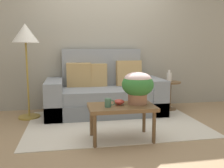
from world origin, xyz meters
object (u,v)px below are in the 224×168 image
at_px(coffee_table, 122,110).
at_px(table_vase, 169,77).
at_px(floor_lamp, 26,40).
at_px(potted_plant, 138,85).
at_px(snack_bowl, 119,102).
at_px(couch, 104,94).
at_px(coffee_mug, 108,103).
at_px(side_table, 170,90).

bearing_deg(coffee_table, table_vase, 47.65).
relative_size(coffee_table, floor_lamp, 0.54).
height_order(potted_plant, table_vase, potted_plant).
bearing_deg(snack_bowl, potted_plant, 4.94).
height_order(couch, floor_lamp, floor_lamp).
bearing_deg(coffee_mug, floor_lamp, 130.81).
xyz_separation_m(couch, coffee_mug, (-0.16, -1.38, 0.16)).
distance_m(side_table, table_vase, 0.25).
distance_m(potted_plant, table_vase, 1.57).
distance_m(snack_bowl, table_vase, 1.75).
xyz_separation_m(coffee_table, snack_bowl, (-0.02, 0.04, 0.09)).
bearing_deg(floor_lamp, coffee_mug, -49.19).
distance_m(couch, side_table, 1.22).
height_order(side_table, snack_bowl, side_table).
bearing_deg(coffee_table, coffee_mug, -161.95).
bearing_deg(side_table, potted_plant, -128.75).
relative_size(floor_lamp, table_vase, 7.18).
height_order(coffee_mug, snack_bowl, coffee_mug).
height_order(couch, coffee_table, couch).
bearing_deg(floor_lamp, couch, 4.68).
height_order(potted_plant, coffee_mug, potted_plant).
bearing_deg(coffee_mug, snack_bowl, 32.55).
distance_m(floor_lamp, snack_bowl, 1.89).
distance_m(coffee_table, snack_bowl, 0.10).
bearing_deg(potted_plant, side_table, 51.25).
height_order(couch, side_table, couch).
bearing_deg(floor_lamp, potted_plant, -37.66).
relative_size(coffee_table, side_table, 1.54).
relative_size(couch, potted_plant, 4.97).
distance_m(side_table, floor_lamp, 2.64).
distance_m(coffee_table, floor_lamp, 1.97).
bearing_deg(coffee_table, snack_bowl, 119.07).
bearing_deg(couch, side_table, -1.67).
bearing_deg(couch, coffee_table, -89.49).
xyz_separation_m(side_table, potted_plant, (-0.98, -1.22, 0.31)).
bearing_deg(coffee_mug, table_vase, 44.92).
xyz_separation_m(coffee_mug, table_vase, (1.36, 1.35, 0.13)).
xyz_separation_m(floor_lamp, potted_plant, (1.50, -1.15, -0.59)).
distance_m(coffee_table, side_table, 1.76).
xyz_separation_m(couch, potted_plant, (0.23, -1.26, 0.35)).
relative_size(couch, snack_bowl, 14.95).
bearing_deg(table_vase, snack_bowl, -133.80).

